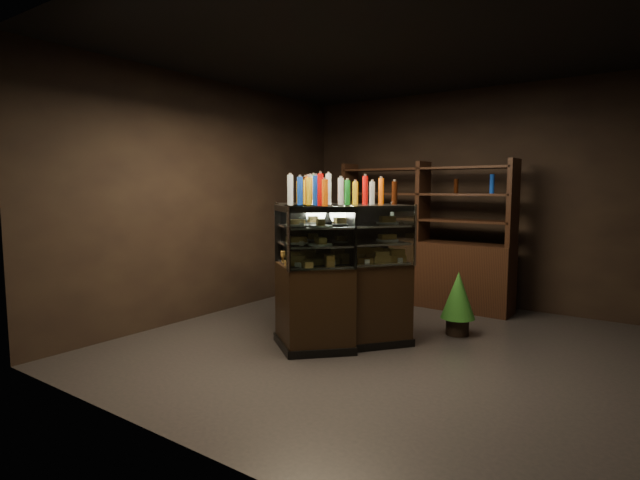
# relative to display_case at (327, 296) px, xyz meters

# --- Properties ---
(ground) EXTENTS (5.00, 5.00, 0.00)m
(ground) POSITION_rel_display_case_xyz_m (0.59, 0.15, -0.49)
(ground) COLOR black
(ground) RESTS_ON ground
(room_shell) EXTENTS (5.02, 5.02, 3.01)m
(room_shell) POSITION_rel_display_case_xyz_m (0.59, 0.15, 1.45)
(room_shell) COLOR black
(room_shell) RESTS_ON ground
(display_case) EXTENTS (1.78, 1.48, 1.47)m
(display_case) POSITION_rel_display_case_xyz_m (0.00, 0.00, 0.00)
(display_case) COLOR black
(display_case) RESTS_ON ground
(food_display) EXTENTS (1.34, 1.07, 0.45)m
(food_display) POSITION_rel_display_case_xyz_m (0.00, -0.01, 0.59)
(food_display) COLOR gold
(food_display) RESTS_ON display_case
(bottles_top) EXTENTS (1.17, 0.93, 0.30)m
(bottles_top) POSITION_rel_display_case_xyz_m (-0.00, 0.00, 1.11)
(bottles_top) COLOR silver
(bottles_top) RESTS_ON display_case
(potted_conifer) EXTENTS (0.38, 0.38, 0.81)m
(potted_conifer) POSITION_rel_display_case_xyz_m (1.06, 1.03, -0.03)
(potted_conifer) COLOR black
(potted_conifer) RESTS_ON ground
(back_shelving) EXTENTS (2.51, 0.48, 2.00)m
(back_shelving) POSITION_rel_display_case_xyz_m (0.10, 2.20, 0.11)
(back_shelving) COLOR black
(back_shelving) RESTS_ON ground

